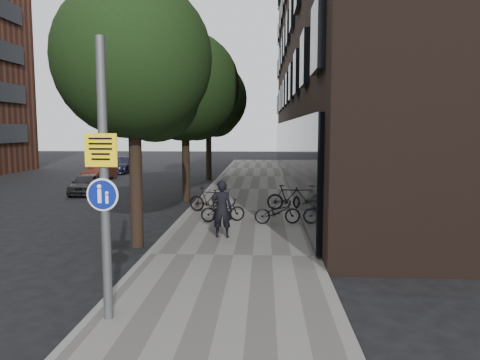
# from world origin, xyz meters

# --- Properties ---
(ground) EXTENTS (120.00, 120.00, 0.00)m
(ground) POSITION_xyz_m (0.00, 0.00, 0.00)
(ground) COLOR black
(ground) RESTS_ON ground
(sidewalk) EXTENTS (4.50, 60.00, 0.12)m
(sidewalk) POSITION_xyz_m (0.25, 10.00, 0.06)
(sidewalk) COLOR slate
(sidewalk) RESTS_ON ground
(curb_edge) EXTENTS (0.15, 60.00, 0.13)m
(curb_edge) POSITION_xyz_m (-2.00, 10.00, 0.07)
(curb_edge) COLOR slate
(curb_edge) RESTS_ON ground
(building_right_dark_brick) EXTENTS (12.00, 40.00, 18.00)m
(building_right_dark_brick) POSITION_xyz_m (8.50, 22.00, 9.00)
(building_right_dark_brick) COLOR black
(building_right_dark_brick) RESTS_ON ground
(street_tree_near) EXTENTS (4.40, 4.40, 7.50)m
(street_tree_near) POSITION_xyz_m (-2.53, 4.64, 5.11)
(street_tree_near) COLOR black
(street_tree_near) RESTS_ON ground
(street_tree_mid) EXTENTS (5.00, 5.00, 7.80)m
(street_tree_mid) POSITION_xyz_m (-2.53, 13.14, 5.11)
(street_tree_mid) COLOR black
(street_tree_mid) RESTS_ON ground
(street_tree_far) EXTENTS (5.00, 5.00, 7.80)m
(street_tree_far) POSITION_xyz_m (-2.53, 22.14, 5.11)
(street_tree_far) COLOR black
(street_tree_far) RESTS_ON ground
(signpost) EXTENTS (0.55, 0.16, 4.78)m
(signpost) POSITION_xyz_m (-1.65, -0.83, 2.53)
(signpost) COLOR #595B5E
(signpost) RESTS_ON sidewalk
(pedestrian) EXTENTS (0.63, 0.42, 1.73)m
(pedestrian) POSITION_xyz_m (-0.23, 5.31, 0.99)
(pedestrian) COLOR black
(pedestrian) RESTS_ON sidewalk
(parked_bike_facade_near) EXTENTS (1.65, 0.76, 0.83)m
(parked_bike_facade_near) POSITION_xyz_m (1.50, 7.39, 0.54)
(parked_bike_facade_near) COLOR black
(parked_bike_facade_near) RESTS_ON sidewalk
(parked_bike_facade_far) EXTENTS (1.71, 0.60, 1.01)m
(parked_bike_facade_far) POSITION_xyz_m (2.00, 10.12, 0.63)
(parked_bike_facade_far) COLOR black
(parked_bike_facade_far) RESTS_ON sidewalk
(parked_bike_curb_near) EXTENTS (1.64, 0.92, 0.82)m
(parked_bike_curb_near) POSITION_xyz_m (-0.41, 7.69, 0.53)
(parked_bike_curb_near) COLOR black
(parked_bike_curb_near) RESTS_ON sidewalk
(parked_bike_curb_far) EXTENTS (1.68, 0.95, 0.98)m
(parked_bike_curb_far) POSITION_xyz_m (-1.14, 9.51, 0.61)
(parked_bike_curb_far) COLOR black
(parked_bike_curb_far) RESTS_ON sidewalk
(parked_car_near) EXTENTS (1.48, 3.22, 1.07)m
(parked_car_near) POSITION_xyz_m (-8.13, 15.01, 0.53)
(parked_car_near) COLOR black
(parked_car_near) RESTS_ON ground
(parked_car_mid) EXTENTS (1.47, 3.33, 1.06)m
(parked_car_mid) POSITION_xyz_m (-9.71, 21.43, 0.53)
(parked_car_mid) COLOR #5F261B
(parked_car_mid) RESTS_ON ground
(parked_car_far) EXTENTS (2.25, 4.49, 1.25)m
(parked_car_far) POSITION_xyz_m (-9.78, 26.81, 0.63)
(parked_car_far) COLOR #1B1D32
(parked_car_far) RESTS_ON ground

